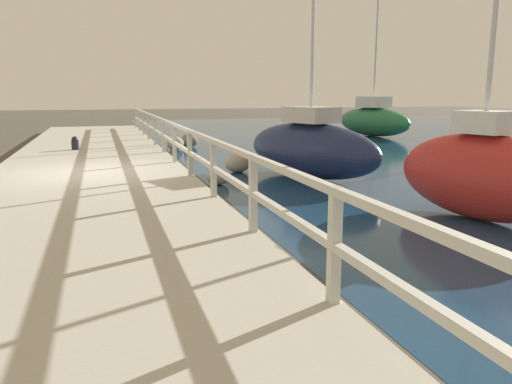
# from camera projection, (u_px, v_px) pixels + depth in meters

# --- Properties ---
(ground_plane) EXTENTS (120.00, 120.00, 0.00)m
(ground_plane) POSITION_uv_depth(u_px,v_px,m) (90.00, 185.00, 12.14)
(ground_plane) COLOR #4C473D
(dock_walkway) EXTENTS (4.69, 36.00, 0.32)m
(dock_walkway) POSITION_uv_depth(u_px,v_px,m) (90.00, 179.00, 12.11)
(dock_walkway) COLOR #B2AD9E
(dock_walkway) RESTS_ON ground
(railing) EXTENTS (0.10, 32.50, 1.08)m
(railing) POSITION_uv_depth(u_px,v_px,m) (181.00, 140.00, 12.59)
(railing) COLOR beige
(railing) RESTS_ON dock_walkway
(boulder_downstream) EXTENTS (0.72, 0.65, 0.54)m
(boulder_downstream) POSITION_uv_depth(u_px,v_px,m) (189.00, 141.00, 20.67)
(boulder_downstream) COLOR #666056
(boulder_downstream) RESTS_ON ground
(boulder_upstream) EXTENTS (0.55, 0.49, 0.41)m
(boulder_upstream) POSITION_uv_depth(u_px,v_px,m) (218.00, 177.00, 12.13)
(boulder_upstream) COLOR gray
(boulder_upstream) RESTS_ON ground
(boulder_near_dock) EXTENTS (0.69, 0.62, 0.52)m
(boulder_near_dock) POSITION_uv_depth(u_px,v_px,m) (175.00, 143.00, 19.75)
(boulder_near_dock) COLOR gray
(boulder_near_dock) RESTS_ON ground
(boulder_far_strip) EXTENTS (0.74, 0.67, 0.56)m
(boulder_far_strip) POSITION_uv_depth(u_px,v_px,m) (238.00, 163.00, 14.05)
(boulder_far_strip) COLOR gray
(boulder_far_strip) RESTS_ON ground
(mooring_bollard) EXTENTS (0.25, 0.25, 0.45)m
(mooring_bollard) POSITION_uv_depth(u_px,v_px,m) (75.00, 143.00, 16.86)
(mooring_bollard) COLOR black
(mooring_bollard) RESTS_ON dock_walkway
(sailboat_green) EXTENTS (2.12, 5.73, 7.65)m
(sailboat_green) POSITION_uv_depth(u_px,v_px,m) (373.00, 120.00, 25.98)
(sailboat_green) COLOR #236B42
(sailboat_green) RESTS_ON water_surface
(sailboat_red) EXTENTS (1.85, 3.52, 7.31)m
(sailboat_red) POSITION_uv_depth(u_px,v_px,m) (481.00, 173.00, 8.71)
(sailboat_red) COLOR red
(sailboat_red) RESTS_ON water_surface
(sailboat_navy) EXTENTS (2.84, 4.83, 5.49)m
(sailboat_navy) POSITION_uv_depth(u_px,v_px,m) (310.00, 148.00, 13.11)
(sailboat_navy) COLOR #192347
(sailboat_navy) RESTS_ON water_surface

